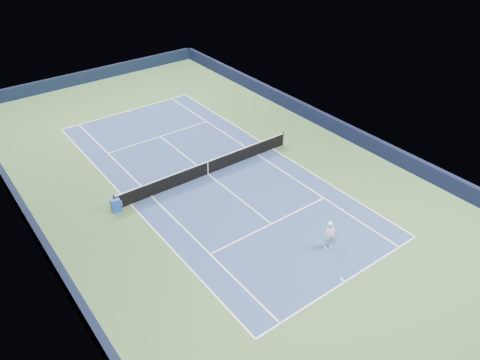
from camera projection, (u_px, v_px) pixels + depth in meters
ground at (208, 174)px, 30.33m from camera, size 40.00×40.00×0.00m
wall_far at (89, 76)px, 43.24m from camera, size 22.00×0.35×1.10m
wall_right at (327, 122)px, 35.43m from camera, size 0.35×40.00×1.10m
wall_left at (36, 232)px, 24.63m from camera, size 0.35×40.00×1.10m
court_surface at (208, 174)px, 30.33m from camera, size 10.97×23.77×0.01m
baseline_far at (128, 111)px, 38.25m from camera, size 10.97×0.08×0.00m
baseline_near at (345, 282)px, 22.41m from camera, size 10.97×0.08×0.00m
sideline_doubles_right at (273, 149)px, 33.06m from camera, size 0.08×23.77×0.00m
sideline_doubles_left at (131, 204)px, 27.59m from camera, size 0.08×23.77×0.00m
sideline_singles_right at (258, 155)px, 32.38m from camera, size 0.08×23.77×0.00m
sideline_singles_left at (151, 196)px, 28.27m from camera, size 0.08×23.77×0.00m
service_line_far at (160, 136)px, 34.59m from camera, size 8.23×0.08×0.00m
service_line_near at (271, 224)px, 26.06m from camera, size 8.23×0.08×0.00m
center_service_line at (208, 174)px, 30.33m from camera, size 0.08×12.80×0.00m
center_mark_far at (129, 112)px, 38.15m from camera, size 0.08×0.30×0.00m
center_mark_near at (343, 280)px, 22.51m from camera, size 0.08×0.30×0.00m
tennis_net at (208, 168)px, 30.05m from camera, size 12.90×0.10×1.07m
sponsor_cube at (116, 205)px, 26.86m from camera, size 0.61×0.55×0.84m
tennis_player at (330, 235)px, 24.00m from camera, size 0.81×1.30×2.63m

